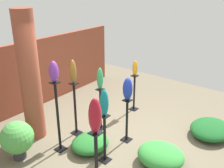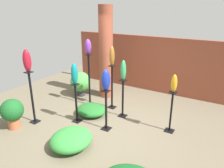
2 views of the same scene
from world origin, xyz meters
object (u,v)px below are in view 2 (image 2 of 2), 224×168
at_px(brick_pillar, 106,53).
at_px(potted_plant_mid_right, 81,82).
at_px(pedestal_amber, 171,114).
at_px(pedestal_jade, 123,100).
at_px(pedestal_bronze, 112,89).
at_px(art_vase_violet, 88,47).
at_px(art_vase_cobalt, 106,80).
at_px(art_vase_ruby, 27,61).
at_px(pedestal_ruby, 32,100).
at_px(pedestal_teal, 76,105).
at_px(art_vase_teal, 74,74).
at_px(art_vase_amber, 174,83).
at_px(pedestal_cobalt, 106,112).
at_px(art_vase_jade, 123,70).
at_px(pedestal_violet, 89,82).
at_px(art_vase_bronze, 112,56).
at_px(potted_plant_walkway_edge, 12,112).

xyz_separation_m(brick_pillar, potted_plant_mid_right, (-0.69, -0.40, -0.92)).
distance_m(pedestal_amber, pedestal_jade, 1.26).
bearing_deg(brick_pillar, pedestal_amber, -23.18).
bearing_deg(pedestal_bronze, art_vase_violet, -164.16).
bearing_deg(art_vase_cobalt, art_vase_ruby, -159.22).
height_order(pedestal_ruby, pedestal_bronze, pedestal_ruby).
bearing_deg(pedestal_teal, pedestal_jade, 44.37).
relative_size(pedestal_amber, potted_plant_mid_right, 1.23).
bearing_deg(art_vase_teal, pedestal_teal, 180.00).
bearing_deg(pedestal_amber, brick_pillar, 156.82).
bearing_deg(art_vase_violet, pedestal_ruby, -110.81).
distance_m(pedestal_ruby, art_vase_amber, 3.27).
distance_m(pedestal_cobalt, art_vase_jade, 1.09).
bearing_deg(pedestal_violet, pedestal_ruby, -110.81).
xyz_separation_m(art_vase_ruby, art_vase_violet, (0.57, 1.49, 0.14)).
height_order(pedestal_cobalt, potted_plant_mid_right, pedestal_cobalt).
relative_size(pedestal_amber, pedestal_jade, 0.97).
bearing_deg(pedestal_violet, pedestal_cobalt, -37.93).
xyz_separation_m(pedestal_jade, art_vase_bronze, (-0.50, 0.29, 1.02)).
height_order(brick_pillar, potted_plant_walkway_edge, brick_pillar).
relative_size(pedestal_amber, art_vase_violet, 2.37).
xyz_separation_m(art_vase_violet, potted_plant_walkway_edge, (-0.76, -1.92, -1.26)).
height_order(brick_pillar, pedestal_violet, brick_pillar).
bearing_deg(pedestal_teal, pedestal_bronze, 73.20).
distance_m(pedestal_cobalt, pedestal_ruby, 1.79).
distance_m(pedestal_jade, art_vase_teal, 1.40).
relative_size(pedestal_bronze, art_vase_ruby, 2.34).
distance_m(pedestal_bronze, art_vase_jade, 0.89).
bearing_deg(pedestal_violet, art_vase_teal, -72.43).
xyz_separation_m(pedestal_cobalt, art_vase_cobalt, (0.00, -0.00, 0.76)).
height_order(pedestal_bronze, pedestal_amber, pedestal_bronze).
bearing_deg(pedestal_cobalt, art_vase_ruby, -159.22).
bearing_deg(art_vase_amber, art_vase_teal, -160.47).
xyz_separation_m(pedestal_teal, art_vase_cobalt, (0.81, 0.07, 0.75)).
bearing_deg(art_vase_jade, pedestal_violet, 174.10).
xyz_separation_m(art_vase_cobalt, art_vase_bronze, (-0.47, 1.04, 0.27)).
relative_size(art_vase_ruby, art_vase_amber, 1.31).
bearing_deg(art_vase_jade, pedestal_jade, 0.00).
height_order(brick_pillar, art_vase_bronze, brick_pillar).
distance_m(brick_pillar, art_vase_jade, 1.44).
relative_size(art_vase_amber, art_vase_jade, 0.80).
relative_size(pedestal_teal, art_vase_bronze, 1.91).
distance_m(pedestal_cobalt, pedestal_violet, 1.42).
distance_m(pedestal_teal, art_vase_amber, 2.32).
distance_m(pedestal_cobalt, art_vase_bronze, 1.54).
height_order(pedestal_violet, art_vase_cobalt, pedestal_violet).
xyz_separation_m(pedestal_jade, potted_plant_walkway_edge, (-1.88, -1.81, -0.03)).
relative_size(potted_plant_walkway_edge, potted_plant_mid_right, 0.92).
bearing_deg(pedestal_violet, pedestal_bronze, 15.84).
bearing_deg(pedestal_violet, art_vase_cobalt, -37.93).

